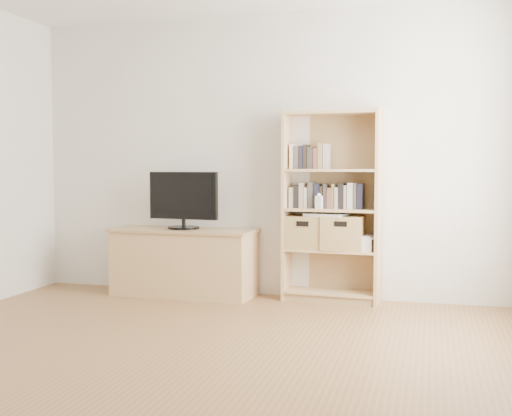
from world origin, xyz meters
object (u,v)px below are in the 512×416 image
at_px(baby_monitor, 319,202).
at_px(laptop, 326,215).
at_px(tv_stand, 184,263).
at_px(basket_right, 343,233).
at_px(basket_left, 306,232).
at_px(television, 183,200).
at_px(bookshelf, 332,206).

relative_size(baby_monitor, laptop, 0.33).
xyz_separation_m(tv_stand, baby_monitor, (1.27, 0.00, 0.59)).
distance_m(baby_monitor, basket_right, 0.34).
bearing_deg(laptop, tv_stand, -162.95).
relative_size(basket_left, laptop, 1.02).
distance_m(tv_stand, baby_monitor, 1.40).
height_order(television, basket_right, television).
distance_m(basket_left, basket_right, 0.33).
bearing_deg(tv_stand, bookshelf, 6.14).
xyz_separation_m(bookshelf, laptop, (-0.05, -0.01, -0.08)).
height_order(tv_stand, laptop, laptop).
distance_m(bookshelf, television, 1.37).
distance_m(television, basket_right, 1.50).
bearing_deg(bookshelf, basket_right, -2.60).
height_order(tv_stand, basket_left, basket_left).
bearing_deg(tv_stand, basket_right, 5.47).
bearing_deg(baby_monitor, television, -165.79).
height_order(bookshelf, basket_left, bookshelf).
xyz_separation_m(baby_monitor, laptop, (0.05, 0.08, -0.11)).
xyz_separation_m(television, laptop, (1.32, 0.08, -0.12)).
height_order(tv_stand, baby_monitor, baby_monitor).
bearing_deg(bookshelf, basket_left, -178.81).
height_order(television, basket_left, television).
xyz_separation_m(bookshelf, basket_left, (-0.23, 0.01, -0.23)).
distance_m(bookshelf, basket_left, 0.33).
bearing_deg(tv_stand, baby_monitor, 2.41).
bearing_deg(baby_monitor, basket_left, 156.89).
relative_size(television, baby_monitor, 5.96).
bearing_deg(laptop, basket_right, 14.69).
xyz_separation_m(bookshelf, baby_monitor, (-0.10, -0.09, 0.04)).
distance_m(bookshelf, laptop, 0.09).
relative_size(television, basket_right, 1.88).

